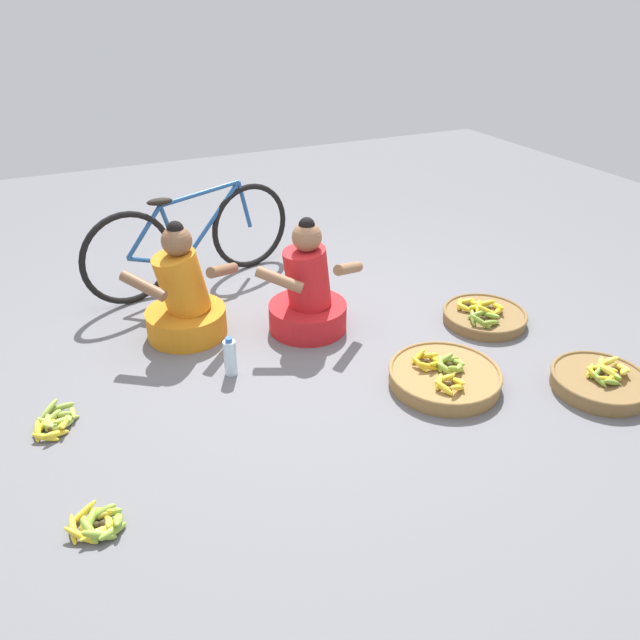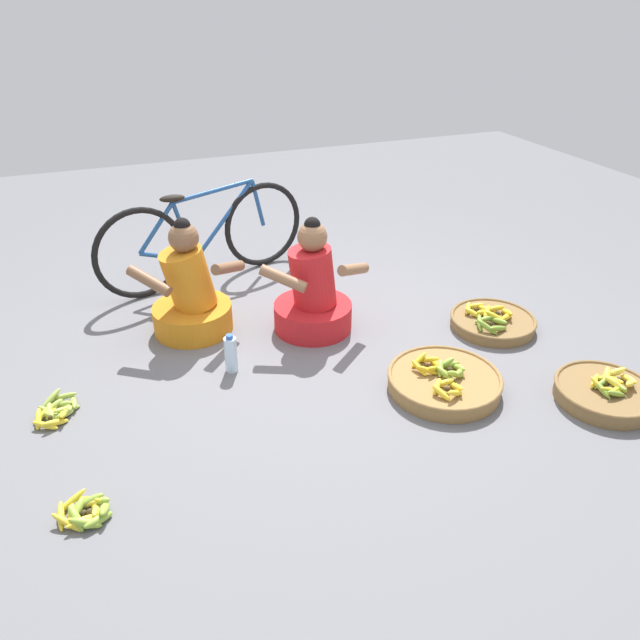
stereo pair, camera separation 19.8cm
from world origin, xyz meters
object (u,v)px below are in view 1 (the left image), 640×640
Objects in this scene: vendor_woman_behind at (184,300)px; banana_basket_back_center at (444,376)px; bicycle_leaning at (192,240)px; loose_bananas_front_left at (56,421)px; vendor_woman_front at (308,295)px; water_bottle at (230,357)px; banana_basket_front_right at (484,316)px; loose_bananas_near_vendor at (98,524)px; banana_basket_mid_right at (600,381)px.

vendor_woman_behind reaches higher than banana_basket_back_center.
bicycle_leaning is 5.17× the size of loose_bananas_front_left.
vendor_woman_front is 1.13m from bicycle_leaning.
vendor_woman_front is 3.16× the size of water_bottle.
vendor_woman_front is 2.43× the size of loose_bananas_front_left.
bicycle_leaning is 6.73× the size of water_bottle.
bicycle_leaning reaches higher than water_bottle.
vendor_woman_front is 1.67m from loose_bananas_front_left.
vendor_woman_behind is at bearing 102.06° from water_bottle.
vendor_woman_behind is 2.02m from banana_basket_front_right.
vendor_woman_front is at bearing 38.29° from loose_bananas_near_vendor.
vendor_woman_behind is at bearing 36.85° from loose_bananas_front_left.
banana_basket_front_right is (0.68, 0.49, -0.01)m from banana_basket_back_center.
banana_basket_back_center is 1.19× the size of banana_basket_mid_right.
loose_bananas_front_left is (-2.85, 0.96, -0.03)m from banana_basket_mid_right.
banana_basket_mid_right reaches higher than loose_bananas_near_vendor.
bicycle_leaning reaches higher than loose_bananas_front_left.
water_bottle is at bearing -154.53° from vendor_woman_front.
bicycle_leaning is 1.81m from loose_bananas_front_left.
bicycle_leaning is at bearing 65.45° from loose_bananas_near_vendor.
vendor_woman_behind is 3.18× the size of water_bottle.
vendor_woman_behind is 1.70m from banana_basket_back_center.
banana_basket_mid_right is 2.74m from loose_bananas_near_vendor.
loose_bananas_near_vendor is at bearing 176.84° from banana_basket_mid_right.
bicycle_leaning reaches higher than banana_basket_front_right.
loose_bananas_front_left is (-2.75, 0.05, -0.02)m from banana_basket_front_right.
banana_basket_mid_right is at bearing -38.87° from vendor_woman_behind.
banana_basket_mid_right is at bearing -47.31° from vendor_woman_front.
banana_basket_back_center is 2.63× the size of water_bottle.
vendor_woman_behind is 0.79m from bicycle_leaning.
bicycle_leaning is (-0.50, 1.00, 0.11)m from vendor_woman_front.
vendor_woman_behind is 2.56m from banana_basket_mid_right.
bicycle_leaning is 6.28× the size of loose_bananas_near_vendor.
water_bottle is (0.87, 0.88, 0.09)m from loose_bananas_near_vendor.
loose_bananas_front_left is (-1.11, -1.38, -0.33)m from bicycle_leaning.
water_bottle is at bearing 175.93° from banana_basket_front_right.
vendor_woman_front is 0.71m from water_bottle.
water_bottle is (0.12, -0.57, -0.14)m from vendor_woman_behind.
banana_basket_front_right is (1.13, -0.43, -0.20)m from vendor_woman_front.
banana_basket_back_center reaches higher than loose_bananas_front_left.
vendor_woman_front reaches higher than water_bottle.
vendor_woman_front is 2.95× the size of loose_bananas_near_vendor.
vendor_woman_front is 0.47× the size of bicycle_leaning.
banana_basket_back_center is 2.14m from loose_bananas_front_left.
banana_basket_mid_right reaches higher than loose_bananas_front_left.
bicycle_leaning is at bearing 71.17° from vendor_woman_behind.
banana_basket_mid_right reaches higher than banana_basket_back_center.
loose_bananas_near_vendor is at bearing -141.71° from vendor_woman_front.
banana_basket_front_right is 2.74m from loose_bananas_near_vendor.
banana_basket_front_right is (1.63, -1.43, -0.31)m from bicycle_leaning.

